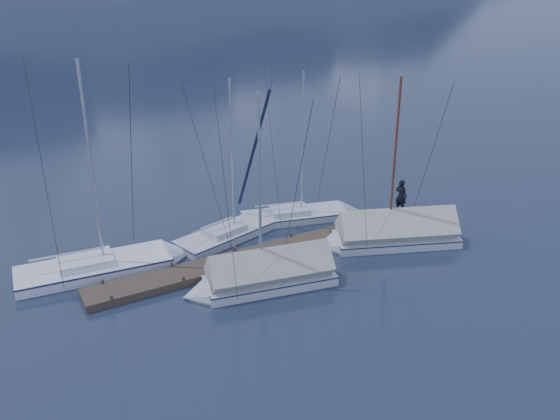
{
  "coord_description": "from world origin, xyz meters",
  "views": [
    {
      "loc": [
        -12.07,
        -19.33,
        12.74
      ],
      "look_at": [
        0.0,
        2.0,
        2.2
      ],
      "focal_mm": 38.0,
      "sensor_mm": 36.0,
      "label": 1
    }
  ],
  "objects_px": {
    "sailboat_open_left": "(117,265)",
    "sailboat_open_right": "(309,215)",
    "sailboat_open_mid": "(241,229)",
    "sailboat_covered_far": "(258,278)",
    "person": "(401,196)",
    "sailboat_covered_near": "(386,236)"
  },
  "relations": [
    {
      "from": "person",
      "to": "sailboat_open_mid",
      "type": "bearing_deg",
      "value": 55.29
    },
    {
      "from": "sailboat_open_left",
      "to": "sailboat_covered_far",
      "type": "xyz_separation_m",
      "value": [
        4.68,
        -4.54,
        0.26
      ]
    },
    {
      "from": "sailboat_open_mid",
      "to": "sailboat_open_right",
      "type": "relative_size",
      "value": 1.01
    },
    {
      "from": "sailboat_covered_far",
      "to": "person",
      "type": "xyz_separation_m",
      "value": [
        9.8,
        2.67,
        0.8
      ]
    },
    {
      "from": "sailboat_covered_near",
      "to": "sailboat_open_left",
      "type": "bearing_deg",
      "value": 161.63
    },
    {
      "from": "sailboat_open_mid",
      "to": "sailboat_covered_far",
      "type": "distance_m",
      "value": 5.47
    },
    {
      "from": "sailboat_open_right",
      "to": "sailboat_covered_far",
      "type": "xyz_separation_m",
      "value": [
        -5.68,
        -5.03,
        0.29
      ]
    },
    {
      "from": "sailboat_open_right",
      "to": "sailboat_covered_near",
      "type": "height_order",
      "value": "sailboat_covered_near"
    },
    {
      "from": "sailboat_open_left",
      "to": "sailboat_open_right",
      "type": "height_order",
      "value": "sailboat_open_left"
    },
    {
      "from": "sailboat_open_left",
      "to": "sailboat_covered_near",
      "type": "height_order",
      "value": "sailboat_open_left"
    },
    {
      "from": "sailboat_open_left",
      "to": "sailboat_covered_far",
      "type": "bearing_deg",
      "value": -44.13
    },
    {
      "from": "sailboat_open_mid",
      "to": "sailboat_covered_near",
      "type": "height_order",
      "value": "sailboat_covered_near"
    },
    {
      "from": "person",
      "to": "sailboat_open_left",
      "type": "bearing_deg",
      "value": 65.23
    },
    {
      "from": "sailboat_open_right",
      "to": "sailboat_covered_far",
      "type": "bearing_deg",
      "value": -138.44
    },
    {
      "from": "sailboat_open_right",
      "to": "sailboat_open_left",
      "type": "bearing_deg",
      "value": -177.24
    },
    {
      "from": "sailboat_open_left",
      "to": "sailboat_covered_far",
      "type": "height_order",
      "value": "sailboat_open_left"
    },
    {
      "from": "sailboat_open_right",
      "to": "person",
      "type": "distance_m",
      "value": 4.88
    },
    {
      "from": "sailboat_covered_far",
      "to": "sailboat_open_right",
      "type": "bearing_deg",
      "value": 41.56
    },
    {
      "from": "sailboat_covered_near",
      "to": "sailboat_open_right",
      "type": "bearing_deg",
      "value": 108.76
    },
    {
      "from": "person",
      "to": "sailboat_open_right",
      "type": "bearing_deg",
      "value": 42.73
    },
    {
      "from": "sailboat_open_left",
      "to": "sailboat_open_right",
      "type": "xyz_separation_m",
      "value": [
        10.36,
        0.5,
        -0.03
      ]
    },
    {
      "from": "sailboat_open_left",
      "to": "sailboat_covered_far",
      "type": "distance_m",
      "value": 6.52
    }
  ]
}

